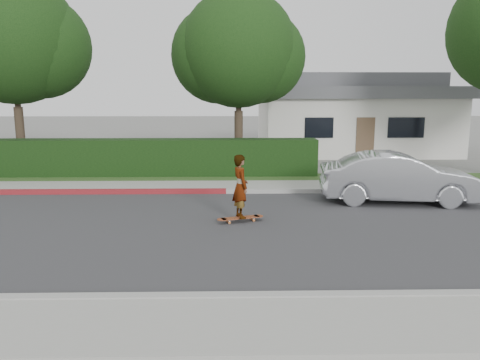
# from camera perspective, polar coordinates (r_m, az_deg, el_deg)

# --- Properties ---
(ground) EXTENTS (120.00, 120.00, 0.00)m
(ground) POSITION_cam_1_polar(r_m,az_deg,el_deg) (11.44, -6.93, -5.95)
(ground) COLOR slate
(ground) RESTS_ON ground
(road) EXTENTS (60.00, 8.00, 0.01)m
(road) POSITION_cam_1_polar(r_m,az_deg,el_deg) (11.44, -6.93, -5.92)
(road) COLOR #2D2D30
(road) RESTS_ON ground
(curb_near) EXTENTS (60.00, 0.20, 0.15)m
(curb_near) POSITION_cam_1_polar(r_m,az_deg,el_deg) (7.60, -10.08, -14.10)
(curb_near) COLOR #9E9E99
(curb_near) RESTS_ON ground
(sidewalk_near) EXTENTS (60.00, 1.60, 0.12)m
(sidewalk_near) POSITION_cam_1_polar(r_m,az_deg,el_deg) (6.81, -11.28, -17.33)
(sidewalk_near) COLOR gray
(sidewalk_near) RESTS_ON ground
(curb_far) EXTENTS (60.00, 0.20, 0.15)m
(curb_far) POSITION_cam_1_polar(r_m,az_deg,el_deg) (15.39, -5.44, -1.39)
(curb_far) COLOR #9E9E99
(curb_far) RESTS_ON ground
(curb_red_section) EXTENTS (12.00, 0.21, 0.15)m
(curb_red_section) POSITION_cam_1_polar(r_m,az_deg,el_deg) (16.53, -22.99, -1.35)
(curb_red_section) COLOR maroon
(curb_red_section) RESTS_ON ground
(sidewalk_far) EXTENTS (60.00, 1.60, 0.12)m
(sidewalk_far) POSITION_cam_1_polar(r_m,az_deg,el_deg) (16.27, -5.20, -0.79)
(sidewalk_far) COLOR gray
(sidewalk_far) RESTS_ON ground
(planting_strip) EXTENTS (60.00, 1.60, 0.10)m
(planting_strip) POSITION_cam_1_polar(r_m,az_deg,el_deg) (17.84, -4.85, 0.17)
(planting_strip) COLOR #2D4C1E
(planting_strip) RESTS_ON ground
(hedge) EXTENTS (15.00, 1.00, 1.50)m
(hedge) POSITION_cam_1_polar(r_m,az_deg,el_deg) (18.76, -13.96, 2.56)
(hedge) COLOR black
(hedge) RESTS_ON ground
(tree_left) EXTENTS (5.99, 5.21, 8.00)m
(tree_left) POSITION_cam_1_polar(r_m,az_deg,el_deg) (21.54, -25.81, 14.88)
(tree_left) COLOR #33261C
(tree_left) RESTS_ON ground
(tree_center) EXTENTS (5.66, 4.84, 7.44)m
(tree_center) POSITION_cam_1_polar(r_m,az_deg,el_deg) (20.19, -0.23, 15.22)
(tree_center) COLOR #33261C
(tree_center) RESTS_ON ground
(house) EXTENTS (10.60, 8.60, 4.30)m
(house) POSITION_cam_1_polar(r_m,az_deg,el_deg) (27.80, 13.21, 7.83)
(house) COLOR beige
(house) RESTS_ON ground
(skateboard) EXTENTS (1.24, 0.62, 0.11)m
(skateboard) POSITION_cam_1_polar(r_m,az_deg,el_deg) (11.93, 0.05, -4.66)
(skateboard) COLOR #C26C35
(skateboard) RESTS_ON ground
(skateboarder) EXTENTS (0.56, 0.68, 1.61)m
(skateboarder) POSITION_cam_1_polar(r_m,az_deg,el_deg) (11.74, 0.05, -0.78)
(skateboarder) COLOR white
(skateboarder) RESTS_ON skateboard
(car_silver) EXTENTS (4.72, 2.13, 1.50)m
(car_silver) POSITION_cam_1_polar(r_m,az_deg,el_deg) (14.73, 18.73, 0.25)
(car_silver) COLOR #B9BBC1
(car_silver) RESTS_ON ground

